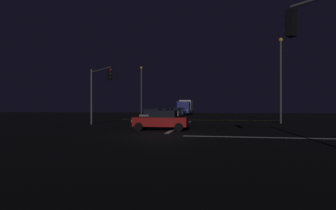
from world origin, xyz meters
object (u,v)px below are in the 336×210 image
at_px(sedan_green, 161,115).
at_px(sedan_silver, 175,113).
at_px(sedan_blue, 180,112).
at_px(streetlamp_left_far, 141,88).
at_px(sedan_black, 167,113).
at_px(streetlamp_right_near, 281,74).
at_px(sedan_red_crossing, 161,120).
at_px(sedan_gray, 153,116).
at_px(box_truck, 186,107).
at_px(traffic_signal_nw, 99,85).

xyz_separation_m(sedan_green, sedan_silver, (-0.03, 10.86, 0.00)).
bearing_deg(sedan_blue, sedan_silver, -88.97).
bearing_deg(sedan_silver, streetlamp_left_far, 161.14).
xyz_separation_m(sedan_green, sedan_blue, (-0.14, 17.28, 0.00)).
relative_size(sedan_black, sedan_blue, 1.00).
bearing_deg(streetlamp_right_near, sedan_red_crossing, -135.63).
height_order(streetlamp_right_near, streetlamp_left_far, streetlamp_right_near).
distance_m(sedan_gray, box_truck, 29.95).
relative_size(sedan_red_crossing, streetlamp_left_far, 0.49).
distance_m(sedan_black, streetlamp_right_near, 17.04).
xyz_separation_m(sedan_red_crossing, streetlamp_left_far, (-9.23, 26.73, 4.30)).
bearing_deg(streetlamp_left_far, sedan_black, -52.21).
xyz_separation_m(sedan_red_crossing, streetlamp_right_near, (10.97, 10.73, 4.54)).
bearing_deg(sedan_blue, streetlamp_right_near, -55.38).
xyz_separation_m(sedan_silver, sedan_blue, (-0.12, 6.42, 0.00)).
bearing_deg(sedan_red_crossing, sedan_green, 101.87).
relative_size(sedan_gray, sedan_green, 1.00).
height_order(sedan_black, traffic_signal_nw, traffic_signal_nw).
height_order(sedan_red_crossing, streetlamp_right_near, streetlamp_right_near).
distance_m(sedan_silver, box_truck, 13.57).
height_order(sedan_black, streetlamp_left_far, streetlamp_left_far).
relative_size(sedan_blue, traffic_signal_nw, 0.76).
relative_size(sedan_blue, streetlamp_right_near, 0.47).
relative_size(sedan_silver, sedan_red_crossing, 1.00).
relative_size(sedan_black, sedan_red_crossing, 1.00).
xyz_separation_m(sedan_blue, streetlamp_left_far, (-6.20, -4.27, 4.30)).
relative_size(box_truck, sedan_red_crossing, 1.91).
bearing_deg(sedan_green, streetlamp_left_far, 115.98).
bearing_deg(box_truck, streetlamp_left_far, -119.56).
bearing_deg(sedan_green, sedan_gray, -87.87).
xyz_separation_m(streetlamp_right_near, streetlamp_left_far, (-20.19, 16.00, -0.24)).
relative_size(box_truck, traffic_signal_nw, 1.46).
height_order(sedan_black, streetlamp_right_near, streetlamp_right_near).
bearing_deg(traffic_signal_nw, sedan_green, 67.03).
relative_size(sedan_green, box_truck, 0.52).
bearing_deg(streetlamp_right_near, streetlamp_left_far, 141.60).
bearing_deg(sedan_blue, traffic_signal_nw, -98.38).
bearing_deg(sedan_silver, sedan_green, -89.86).
distance_m(box_truck, streetlamp_left_far, 13.52).
bearing_deg(sedan_black, traffic_signal_nw, -104.11).
bearing_deg(sedan_silver, streetlamp_right_near, -44.93).
bearing_deg(sedan_gray, sedan_red_crossing, -71.87).
distance_m(sedan_green, traffic_signal_nw, 11.01).
bearing_deg(sedan_blue, box_truck, 87.94).
height_order(sedan_black, sedan_blue, same).
relative_size(sedan_green, sedan_blue, 1.00).
xyz_separation_m(traffic_signal_nw, streetlamp_right_near, (17.96, 6.73, 1.38)).
bearing_deg(box_truck, streetlamp_right_near, -63.36).
height_order(sedan_blue, box_truck, box_truck).
bearing_deg(sedan_blue, sedan_gray, -89.13).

